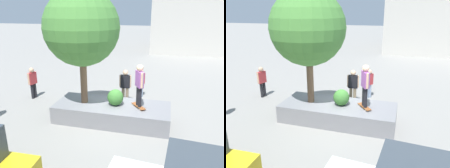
{
  "view_description": "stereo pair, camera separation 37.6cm",
  "coord_description": "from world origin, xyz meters",
  "views": [
    {
      "loc": [
        -1.97,
        8.47,
        4.49
      ],
      "look_at": [
        0.14,
        0.15,
        1.64
      ],
      "focal_mm": 35.92,
      "sensor_mm": 36.0,
      "label": 1
    },
    {
      "loc": [
        -2.33,
        8.37,
        4.49
      ],
      "look_at": [
        0.14,
        0.15,
        1.64
      ],
      "focal_mm": 35.92,
      "sensor_mm": 36.0,
      "label": 2
    }
  ],
  "objects": [
    {
      "name": "planter_ledge",
      "position": [
        0.14,
        0.15,
        0.37
      ],
      "size": [
        4.76,
        1.86,
        0.74
      ],
      "primitive_type": "cube",
      "color": "gray",
      "rests_on": "ground"
    },
    {
      "name": "plaza_tree",
      "position": [
        1.34,
        0.18,
        3.81
      ],
      "size": [
        2.98,
        2.98,
        4.58
      ],
      "color": "brown",
      "rests_on": "planter_ledge"
    },
    {
      "name": "bystander_watching",
      "position": [
        -0.04,
        -1.84,
        1.0
      ],
      "size": [
        0.58,
        0.27,
        1.73
      ],
      "color": "#847056",
      "rests_on": "ground"
    },
    {
      "name": "passerby_with_bag",
      "position": [
        -0.69,
        -2.81,
        0.9
      ],
      "size": [
        0.39,
        0.44,
        1.56
      ],
      "color": "#8C9EB7",
      "rests_on": "ground"
    },
    {
      "name": "pedestrian_crossing",
      "position": [
        4.79,
        -1.32,
        0.96
      ],
      "size": [
        0.3,
        0.55,
        1.66
      ],
      "color": "black",
      "rests_on": "ground"
    },
    {
      "name": "skateboard",
      "position": [
        -0.97,
        0.18,
        0.79
      ],
      "size": [
        0.67,
        0.75,
        0.07
      ],
      "color": "brown",
      "rests_on": "planter_ledge"
    },
    {
      "name": "boxwood_shrub",
      "position": [
        -0.01,
        0.15,
        1.07
      ],
      "size": [
        0.67,
        0.67,
        0.67
      ],
      "primitive_type": "sphere",
      "color": "#3D7A33",
      "rests_on": "planter_ledge"
    },
    {
      "name": "skateboarder",
      "position": [
        -0.97,
        0.18,
        1.79
      ],
      "size": [
        0.39,
        0.52,
        1.71
      ],
      "color": "black",
      "rests_on": "skateboard"
    },
    {
      "name": "ground_plane",
      "position": [
        0.0,
        0.0,
        0.0
      ],
      "size": [
        120.0,
        120.0,
        0.0
      ],
      "primitive_type": "plane",
      "color": "gray"
    }
  ]
}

